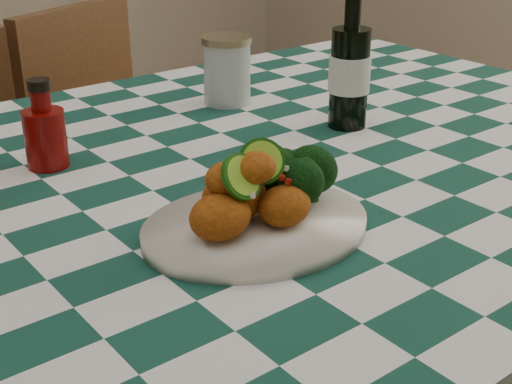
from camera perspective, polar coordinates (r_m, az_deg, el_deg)
plate at (r=0.84m, az=0.00°, el=-2.85°), size 0.31×0.26×0.02m
fried_chicken_pile at (r=0.81m, az=-0.40°, el=0.30°), size 0.14×0.10×0.09m
broccoli_side at (r=0.87m, az=3.38°, el=1.34°), size 0.09×0.09×0.07m
ketchup_bottle at (r=1.06m, az=-16.62°, el=5.24°), size 0.08×0.08×0.13m
mason_jar at (r=1.31m, az=-2.33°, el=9.71°), size 0.10×0.10×0.12m
beer_bottle at (r=1.18m, az=7.55°, el=10.62°), size 0.07×0.07×0.23m
wooden_chair_right at (r=1.88m, az=-9.21°, el=0.80°), size 0.53×0.54×0.87m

